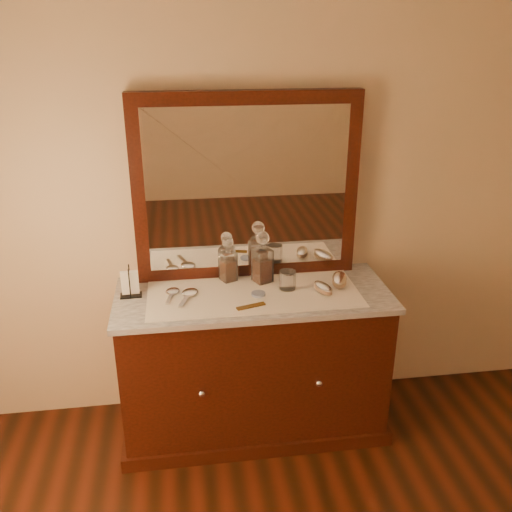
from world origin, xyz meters
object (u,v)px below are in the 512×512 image
Objects in this scene: brush_near at (323,288)px; brush_far at (339,280)px; napkin_rack at (130,284)px; hand_mirror_inner at (189,294)px; decanter_right at (262,262)px; dresser_cabinet at (253,364)px; hand_mirror_outer at (172,293)px; mirror_frame at (247,188)px; comb at (251,306)px; pin_dish at (258,294)px; decanter_left at (228,264)px.

brush_far is at bearing 36.02° from brush_near.
napkin_rack reaches higher than hand_mirror_inner.
decanter_right is 1.81× the size of brush_near.
hand_mirror_outer reaches higher than dresser_cabinet.
mirror_frame is 0.79m from napkin_rack.
decanter_right is 0.43m from brush_far.
decanter_right is 0.51m from hand_mirror_outer.
decanter_right is 1.33× the size of hand_mirror_inner.
comb is at bearing -163.90° from brush_near.
mirror_frame is 8.03× the size of comb.
napkin_rack is 0.22m from hand_mirror_outer.
pin_dish is 0.66m from napkin_rack.
dresser_cabinet is at bearing 61.94° from comb.
decanter_right reaches higher than hand_mirror_outer.
hand_mirror_inner is at bearing -163.94° from decanter_right.
brush_near reaches higher than hand_mirror_outer.
decanter_right is 1.53× the size of hand_mirror_outer.
mirror_frame is 0.64m from comb.
brush_near is at bearing -30.02° from decanter_right.
decanter_right is (0.05, 0.16, 0.11)m from pin_dish.
brush_near reaches higher than comb.
brush_far reaches higher than hand_mirror_outer.
brush_near is 0.84× the size of hand_mirror_outer.
brush_near is at bearing -6.28° from hand_mirror_outer.
dresser_cabinet is at bearing -175.95° from brush_far.
hand_mirror_inner is (-0.81, -0.03, -0.02)m from brush_far.
pin_dish is 0.36m from hand_mirror_inner.
hand_mirror_outer is (-0.31, -0.13, -0.09)m from decanter_left.
decanter_left is at bearing 22.80° from hand_mirror_outer.
hand_mirror_outer is 0.87× the size of hand_mirror_inner.
pin_dish is 0.29× the size of decanter_left.
brush_near is (0.40, 0.12, 0.02)m from comb.
dresser_cabinet is 9.36× the size of comb.
decanter_right is (0.18, -0.04, 0.01)m from decanter_left.
hand_mirror_inner is (-0.34, -0.24, -0.49)m from mirror_frame.
comb is at bearing -101.99° from dresser_cabinet.
dresser_cabinet is 0.57m from decanter_right.
dresser_cabinet is 0.45m from pin_dish.
mirror_frame is at bearing 69.10° from comb.
brush_near reaches higher than pin_dish.
brush_near is 0.73× the size of hand_mirror_inner.
pin_dish is (0.02, -0.28, -0.49)m from mirror_frame.
decanter_right reaches higher than decanter_left.
hand_mirror_outer is (-0.39, 0.20, 0.00)m from comb.
dresser_cabinet is at bearing -5.35° from hand_mirror_outer.
napkin_rack is (-0.63, -0.19, -0.43)m from mirror_frame.
hand_mirror_inner is at bearing -144.79° from mirror_frame.
decanter_left is 0.19m from decanter_right.
decanter_right is (0.10, 0.29, 0.11)m from comb.
hand_mirror_inner is (-0.36, 0.05, 0.00)m from pin_dish.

